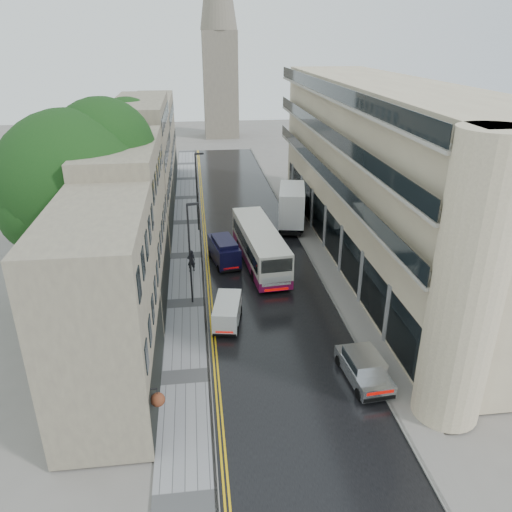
{
  "coord_description": "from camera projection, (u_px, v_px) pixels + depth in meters",
  "views": [
    {
      "loc": [
        -4.77,
        -11.84,
        17.42
      ],
      "look_at": [
        -1.05,
        18.0,
        3.99
      ],
      "focal_mm": 35.0,
      "sensor_mm": 36.0,
      "label": 1
    }
  ],
  "objects": [
    {
      "name": "right_sidewalk",
      "position": [
        315.0,
        249.0,
        43.87
      ],
      "size": [
        1.8,
        85.0,
        0.12
      ],
      "primitive_type": "cube",
      "color": "slate",
      "rests_on": "ground"
    },
    {
      "name": "white_van",
      "position": [
        214.0,
        322.0,
        31.33
      ],
      "size": [
        2.19,
        3.88,
        1.65
      ],
      "primitive_type": null,
      "rotation": [
        0.0,
        0.0,
        -0.18
      ],
      "color": "white",
      "rests_on": "road"
    },
    {
      "name": "old_shop_row",
      "position": [
        140.0,
        182.0,
        42.04
      ],
      "size": [
        4.5,
        56.0,
        12.0
      ],
      "primitive_type": null,
      "color": "gray",
      "rests_on": "ground"
    },
    {
      "name": "left_sidewalk",
      "position": [
        187.0,
        256.0,
        42.61
      ],
      "size": [
        2.7,
        85.0,
        0.12
      ],
      "primitive_type": "cube",
      "color": "gray",
      "rests_on": "ground"
    },
    {
      "name": "road",
      "position": [
        254.0,
        253.0,
        43.29
      ],
      "size": [
        9.0,
        85.0,
        0.02
      ],
      "primitive_type": "cube",
      "color": "black",
      "rests_on": "ground"
    },
    {
      "name": "modern_block",
      "position": [
        383.0,
        175.0,
        40.24
      ],
      "size": [
        8.0,
        40.0,
        14.0
      ],
      "primitive_type": null,
      "color": "beige",
      "rests_on": "ground"
    },
    {
      "name": "pedestrian",
      "position": [
        191.0,
        261.0,
        39.37
      ],
      "size": [
        0.77,
        0.64,
        1.8
      ],
      "primitive_type": "imported",
      "rotation": [
        0.0,
        0.0,
        3.51
      ],
      "color": "black",
      "rests_on": "left_sidewalk"
    },
    {
      "name": "lamp_post_far",
      "position": [
        197.0,
        193.0,
        46.65
      ],
      "size": [
        0.85,
        0.3,
        7.38
      ],
      "primitive_type": null,
      "rotation": [
        0.0,
        0.0,
        0.14
      ],
      "color": "black",
      "rests_on": "left_sidewalk"
    },
    {
      "name": "church_spire",
      "position": [
        219.0,
        17.0,
        84.58
      ],
      "size": [
        6.4,
        6.4,
        40.0
      ],
      "primitive_type": null,
      "color": "#756D5C",
      "rests_on": "ground"
    },
    {
      "name": "tree_near",
      "position": [
        77.0,
        211.0,
        32.25
      ],
      "size": [
        10.56,
        10.56,
        13.89
      ],
      "primitive_type": null,
      "color": "black",
      "rests_on": "ground"
    },
    {
      "name": "cream_bus",
      "position": [
        254.0,
        263.0,
        37.7
      ],
      "size": [
        3.53,
        11.41,
        3.06
      ],
      "primitive_type": null,
      "rotation": [
        0.0,
        0.0,
        0.09
      ],
      "color": "silver",
      "rests_on": "road"
    },
    {
      "name": "tree_far",
      "position": [
        111.0,
        171.0,
        44.36
      ],
      "size": [
        9.24,
        9.24,
        12.46
      ],
      "primitive_type": null,
      "color": "black",
      "rests_on": "ground"
    },
    {
      "name": "silver_hatchback",
      "position": [
        360.0,
        386.0,
        25.68
      ],
      "size": [
        2.18,
        4.36,
        1.58
      ],
      "primitive_type": null,
      "rotation": [
        0.0,
        0.0,
        0.08
      ],
      "color": "#B1B2B6",
      "rests_on": "road"
    },
    {
      "name": "lamp_post_near",
      "position": [
        190.0,
        255.0,
        33.7
      ],
      "size": [
        0.83,
        0.31,
        7.24
      ],
      "primitive_type": null,
      "rotation": [
        0.0,
        0.0,
        0.17
      ],
      "color": "black",
      "rests_on": "left_sidewalk"
    },
    {
      "name": "white_lorry",
      "position": [
        280.0,
        212.0,
        47.06
      ],
      "size": [
        3.8,
        8.09,
        4.08
      ],
      "primitive_type": null,
      "rotation": [
        0.0,
        0.0,
        -0.2
      ],
      "color": "white",
      "rests_on": "road"
    },
    {
      "name": "navy_van",
      "position": [
        219.0,
        259.0,
        39.43
      ],
      "size": [
        2.56,
        4.69,
        2.27
      ],
      "primitive_type": null,
      "rotation": [
        0.0,
        0.0,
        0.18
      ],
      "color": "black",
      "rests_on": "road"
    }
  ]
}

